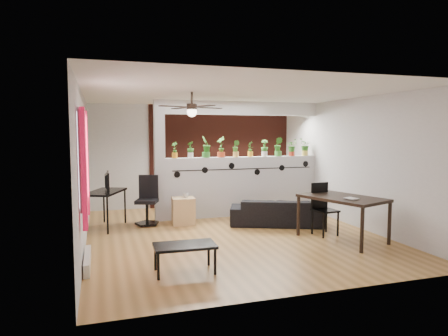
# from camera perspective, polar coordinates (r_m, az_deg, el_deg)

# --- Properties ---
(room_shell) EXTENTS (6.30, 7.10, 2.90)m
(room_shell) POSITION_cam_1_polar(r_m,az_deg,el_deg) (7.46, 0.94, 0.43)
(room_shell) COLOR olive
(room_shell) RESTS_ON ground
(partition_wall) EXTENTS (3.60, 0.18, 1.35)m
(partition_wall) POSITION_cam_1_polar(r_m,az_deg,el_deg) (9.20, 2.73, -2.60)
(partition_wall) COLOR #BCBCC1
(partition_wall) RESTS_ON ground
(ceiling_header) EXTENTS (3.60, 0.18, 0.30)m
(ceiling_header) POSITION_cam_1_polar(r_m,az_deg,el_deg) (9.13, 2.78, 8.51)
(ceiling_header) COLOR silver
(ceiling_header) RESTS_ON room_shell
(pier_column) EXTENTS (0.22, 0.20, 2.60)m
(pier_column) POSITION_cam_1_polar(r_m,az_deg,el_deg) (8.67, -9.20, 1.02)
(pier_column) COLOR #BCBCC1
(pier_column) RESTS_ON ground
(brick_panel) EXTENTS (3.90, 0.05, 2.60)m
(brick_panel) POSITION_cam_1_polar(r_m,az_deg,el_deg) (10.52, -0.00, 1.81)
(brick_panel) COLOR #A94131
(brick_panel) RESTS_ON ground
(vine_decal) EXTENTS (3.31, 0.01, 0.30)m
(vine_decal) POSITION_cam_1_polar(r_m,az_deg,el_deg) (9.06, 2.95, -0.14)
(vine_decal) COLOR black
(vine_decal) RESTS_ON partition_wall
(window_assembly) EXTENTS (0.09, 1.30, 1.55)m
(window_assembly) POSITION_cam_1_polar(r_m,az_deg,el_deg) (5.88, -19.49, 0.91)
(window_assembly) COLOR white
(window_assembly) RESTS_ON room_shell
(baseboard_heater) EXTENTS (0.08, 1.00, 0.18)m
(baseboard_heater) POSITION_cam_1_polar(r_m,az_deg,el_deg) (6.14, -18.93, -12.42)
(baseboard_heater) COLOR silver
(baseboard_heater) RESTS_ON ground
(corkboard) EXTENTS (0.03, 0.60, 0.45)m
(corkboard) POSITION_cam_1_polar(r_m,az_deg,el_deg) (8.03, -19.04, 0.84)
(corkboard) COLOR #9E774C
(corkboard) RESTS_ON room_shell
(framed_art) EXTENTS (0.03, 0.34, 0.44)m
(framed_art) POSITION_cam_1_polar(r_m,az_deg,el_deg) (7.96, -19.17, 4.41)
(framed_art) COLOR #8C7259
(framed_art) RESTS_ON room_shell
(ceiling_fan) EXTENTS (1.19, 1.19, 0.43)m
(ceiling_fan) POSITION_cam_1_polar(r_m,az_deg,el_deg) (6.94, -4.61, 8.44)
(ceiling_fan) COLOR black
(ceiling_fan) RESTS_ON room_shell
(potted_plant_0) EXTENTS (0.22, 0.22, 0.36)m
(potted_plant_0) POSITION_cam_1_polar(r_m,az_deg,el_deg) (8.71, -7.07, 2.66)
(potted_plant_0) COLOR orange
(potted_plant_0) RESTS_ON partition_wall
(potted_plant_1) EXTENTS (0.22, 0.22, 0.36)m
(potted_plant_1) POSITION_cam_1_polar(r_m,az_deg,el_deg) (8.77, -4.81, 2.71)
(potted_plant_1) COLOR white
(potted_plant_1) RESTS_ON partition_wall
(potted_plant_2) EXTENTS (0.32, 0.30, 0.48)m
(potted_plant_2) POSITION_cam_1_polar(r_m,az_deg,el_deg) (8.86, -2.59, 3.12)
(potted_plant_2) COLOR #33802E
(potted_plant_2) RESTS_ON partition_wall
(potted_plant_3) EXTENTS (0.27, 0.30, 0.47)m
(potted_plant_3) POSITION_cam_1_polar(r_m,az_deg,el_deg) (8.95, -0.41, 3.12)
(potted_plant_3) COLOR #C1431E
(potted_plant_3) RESTS_ON partition_wall
(potted_plant_4) EXTENTS (0.24, 0.24, 0.38)m
(potted_plant_4) POSITION_cam_1_polar(r_m,az_deg,el_deg) (9.06, 1.71, 2.87)
(potted_plant_4) COLOR gold
(potted_plant_4) RESTS_ON partition_wall
(potted_plant_5) EXTENTS (0.22, 0.22, 0.36)m
(potted_plant_5) POSITION_cam_1_polar(r_m,az_deg,el_deg) (9.18, 3.79, 2.83)
(potted_plant_5) COLOR orange
(potted_plant_5) RESTS_ON partition_wall
(potted_plant_6) EXTENTS (0.22, 0.18, 0.39)m
(potted_plant_6) POSITION_cam_1_polar(r_m,az_deg,el_deg) (9.31, 5.81, 2.93)
(potted_plant_6) COLOR white
(potted_plant_6) RESTS_ON partition_wall
(potted_plant_7) EXTENTS (0.29, 0.29, 0.44)m
(potted_plant_7) POSITION_cam_1_polar(r_m,az_deg,el_deg) (9.46, 7.77, 3.10)
(potted_plant_7) COLOR #38812F
(potted_plant_7) RESTS_ON partition_wall
(potted_plant_8) EXTENTS (0.25, 0.23, 0.40)m
(potted_plant_8) POSITION_cam_1_polar(r_m,az_deg,el_deg) (9.61, 9.66, 2.98)
(potted_plant_8) COLOR #AD301B
(potted_plant_8) RESTS_ON partition_wall
(potted_plant_9) EXTENTS (0.27, 0.26, 0.41)m
(potted_plant_9) POSITION_cam_1_polar(r_m,az_deg,el_deg) (9.78, 11.50, 3.03)
(potted_plant_9) COLOR #DCC54D
(potted_plant_9) RESTS_ON partition_wall
(sofa) EXTENTS (1.90, 1.31, 0.52)m
(sofa) POSITION_cam_1_polar(r_m,az_deg,el_deg) (8.36, 7.40, -6.31)
(sofa) COLOR black
(sofa) RESTS_ON ground
(cube_shelf) EXTENTS (0.49, 0.44, 0.56)m
(cube_shelf) POSITION_cam_1_polar(r_m,az_deg,el_deg) (8.37, -5.83, -6.13)
(cube_shelf) COLOR tan
(cube_shelf) RESTS_ON ground
(cup) EXTENTS (0.13, 0.13, 0.10)m
(cup) POSITION_cam_1_polar(r_m,az_deg,el_deg) (8.32, -5.51, -3.90)
(cup) COLOR gray
(cup) RESTS_ON cube_shelf
(computer_desk) EXTENTS (0.90, 1.16, 0.75)m
(computer_desk) POSITION_cam_1_polar(r_m,az_deg,el_deg) (8.29, -16.61, -3.65)
(computer_desk) COLOR black
(computer_desk) RESTS_ON ground
(monitor) EXTENTS (0.35, 0.06, 0.20)m
(monitor) POSITION_cam_1_polar(r_m,az_deg,el_deg) (8.42, -16.66, -2.34)
(monitor) COLOR black
(monitor) RESTS_ON computer_desk
(office_chair) EXTENTS (0.54, 0.54, 1.00)m
(office_chair) POSITION_cam_1_polar(r_m,az_deg,el_deg) (8.42, -10.87, -5.01)
(office_chair) COLOR black
(office_chair) RESTS_ON ground
(dining_table) EXTENTS (1.29, 1.63, 0.78)m
(dining_table) POSITION_cam_1_polar(r_m,az_deg,el_deg) (7.37, 16.56, -4.57)
(dining_table) COLOR black
(dining_table) RESTS_ON ground
(book) EXTENTS (0.21, 0.25, 0.02)m
(book) POSITION_cam_1_polar(r_m,az_deg,el_deg) (7.06, 17.27, -4.24)
(book) COLOR gray
(book) RESTS_ON dining_table
(folding_chair) EXTENTS (0.44, 0.44, 0.97)m
(folding_chair) POSITION_cam_1_polar(r_m,az_deg,el_deg) (7.71, 13.86, -5.01)
(folding_chair) COLOR black
(folding_chair) RESTS_ON ground
(coffee_table) EXTENTS (0.85, 0.49, 0.39)m
(coffee_table) POSITION_cam_1_polar(r_m,az_deg,el_deg) (5.56, -5.64, -11.21)
(coffee_table) COLOR black
(coffee_table) RESTS_ON ground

